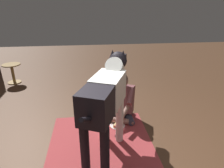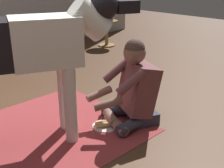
% 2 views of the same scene
% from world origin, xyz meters
% --- Properties ---
extents(ground_plane, '(15.85, 15.85, 0.00)m').
position_xyz_m(ground_plane, '(0.00, 0.00, 0.00)').
color(ground_plane, '#4D311F').
extents(area_rug, '(2.16, 1.52, 0.01)m').
position_xyz_m(area_rug, '(-0.03, -0.11, 0.00)').
color(area_rug, '#983336').
rests_on(area_rug, ground).
extents(person_sitting_on_floor, '(0.73, 0.62, 0.85)m').
position_xyz_m(person_sitting_on_floor, '(0.95, -0.54, 0.35)').
color(person_sitting_on_floor, '#333444').
rests_on(person_sitting_on_floor, ground).
extents(large_dog, '(1.56, 0.79, 1.31)m').
position_xyz_m(large_dog, '(0.16, -0.20, 0.85)').
color(large_dog, white).
rests_on(large_dog, ground).
extents(hot_dog_on_plate, '(0.26, 0.26, 0.06)m').
position_xyz_m(hot_dog_on_plate, '(0.69, -0.42, 0.02)').
color(hot_dog_on_plate, silver).
rests_on(hot_dog_on_plate, ground).
extents(round_side_table, '(0.45, 0.45, 0.51)m').
position_xyz_m(round_side_table, '(2.98, 1.99, 0.31)').
color(round_side_table, olive).
rests_on(round_side_table, ground).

